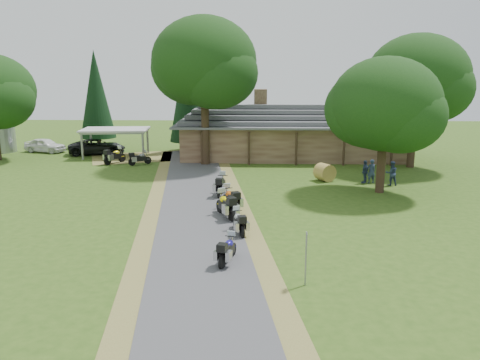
{
  "coord_description": "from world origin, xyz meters",
  "views": [
    {
      "loc": [
        2.49,
        -19.71,
        7.43
      ],
      "look_at": [
        1.66,
        6.38,
        1.6
      ],
      "focal_mm": 35.0,
      "sensor_mm": 36.0,
      "label": 1
    }
  ],
  "objects_px": {
    "motorcycle_row_c": "(226,204)",
    "motorcycle_row_e": "(221,184)",
    "carport": "(116,143)",
    "car_white_sedan": "(45,143)",
    "lodge": "(292,130)",
    "motorcycle_carport_b": "(140,158)",
    "motorcycle_row_d": "(231,198)",
    "motorcycle_carport_a": "(115,155)",
    "car_dark_suv": "(97,143)",
    "motorcycle_row_b": "(239,221)",
    "hay_bale": "(325,172)",
    "motorcycle_row_a": "(228,249)"
  },
  "relations": [
    {
      "from": "car_white_sedan",
      "to": "motorcycle_row_e",
      "type": "bearing_deg",
      "value": -114.7
    },
    {
      "from": "motorcycle_row_a",
      "to": "motorcycle_row_e",
      "type": "relative_size",
      "value": 0.83
    },
    {
      "from": "carport",
      "to": "car_dark_suv",
      "type": "xyz_separation_m",
      "value": [
        -2.2,
        1.06,
        -0.21
      ]
    },
    {
      "from": "motorcycle_row_a",
      "to": "motorcycle_row_c",
      "type": "height_order",
      "value": "motorcycle_row_c"
    },
    {
      "from": "car_dark_suv",
      "to": "motorcycle_row_b",
      "type": "xyz_separation_m",
      "value": [
        14.48,
        -22.74,
        -0.5
      ]
    },
    {
      "from": "carport",
      "to": "motorcycle_row_a",
      "type": "height_order",
      "value": "carport"
    },
    {
      "from": "car_white_sedan",
      "to": "hay_bale",
      "type": "xyz_separation_m",
      "value": [
        25.86,
        -12.09,
        -0.26
      ]
    },
    {
      "from": "lodge",
      "to": "motorcycle_carport_b",
      "type": "xyz_separation_m",
      "value": [
        -13.3,
        -4.76,
        -1.83
      ]
    },
    {
      "from": "car_dark_suv",
      "to": "motorcycle_row_d",
      "type": "height_order",
      "value": "car_dark_suv"
    },
    {
      "from": "car_white_sedan",
      "to": "motorcycle_carport_a",
      "type": "relative_size",
      "value": 2.48
    },
    {
      "from": "lodge",
      "to": "motorcycle_carport_a",
      "type": "height_order",
      "value": "lodge"
    },
    {
      "from": "motorcycle_row_d",
      "to": "motorcycle_carport_b",
      "type": "bearing_deg",
      "value": 8.85
    },
    {
      "from": "motorcycle_row_a",
      "to": "motorcycle_row_b",
      "type": "xyz_separation_m",
      "value": [
        0.32,
        3.66,
        0.01
      ]
    },
    {
      "from": "car_white_sedan",
      "to": "motorcycle_row_c",
      "type": "bearing_deg",
      "value": -121.16
    },
    {
      "from": "car_dark_suv",
      "to": "motorcycle_row_d",
      "type": "distance_m",
      "value": 23.44
    },
    {
      "from": "car_dark_suv",
      "to": "motorcycle_row_d",
      "type": "bearing_deg",
      "value": -158.2
    },
    {
      "from": "motorcycle_carport_a",
      "to": "motorcycle_row_a",
      "type": "bearing_deg",
      "value": -123.56
    },
    {
      "from": "carport",
      "to": "motorcycle_row_e",
      "type": "relative_size",
      "value": 2.92
    },
    {
      "from": "carport",
      "to": "motorcycle_carport_b",
      "type": "bearing_deg",
      "value": -58.43
    },
    {
      "from": "carport",
      "to": "motorcycle_carport_b",
      "type": "xyz_separation_m",
      "value": [
        3.23,
        -4.23,
        -0.69
      ]
    },
    {
      "from": "motorcycle_row_e",
      "to": "motorcycle_carport_b",
      "type": "distance_m",
      "value": 12.67
    },
    {
      "from": "car_white_sedan",
      "to": "motorcycle_row_c",
      "type": "xyz_separation_m",
      "value": [
        19.25,
        -21.22,
        -0.16
      ]
    },
    {
      "from": "motorcycle_row_b",
      "to": "motorcycle_carport_a",
      "type": "distance_m",
      "value": 21.24
    },
    {
      "from": "car_dark_suv",
      "to": "motorcycle_carport_a",
      "type": "bearing_deg",
      "value": -161.39
    },
    {
      "from": "carport",
      "to": "motorcycle_row_b",
      "type": "bearing_deg",
      "value": -66.33
    },
    {
      "from": "motorcycle_row_a",
      "to": "motorcycle_carport_b",
      "type": "distance_m",
      "value": 22.84
    },
    {
      "from": "motorcycle_row_e",
      "to": "motorcycle_carport_a",
      "type": "distance_m",
      "value": 14.55
    },
    {
      "from": "motorcycle_row_a",
      "to": "motorcycle_carport_b",
      "type": "xyz_separation_m",
      "value": [
        -8.72,
        21.11,
        0.04
      ]
    },
    {
      "from": "lodge",
      "to": "hay_bale",
      "type": "xyz_separation_m",
      "value": [
        1.56,
        -10.5,
        -1.83
      ]
    },
    {
      "from": "motorcycle_row_c",
      "to": "hay_bale",
      "type": "height_order",
      "value": "motorcycle_row_c"
    },
    {
      "from": "carport",
      "to": "motorcycle_row_c",
      "type": "xyz_separation_m",
      "value": [
        11.48,
        -19.1,
        -0.58
      ]
    },
    {
      "from": "lodge",
      "to": "car_white_sedan",
      "type": "xyz_separation_m",
      "value": [
        -24.3,
        1.59,
        -1.57
      ]
    },
    {
      "from": "motorcycle_row_c",
      "to": "hay_bale",
      "type": "xyz_separation_m",
      "value": [
        6.61,
        9.13,
        -0.1
      ]
    },
    {
      "from": "lodge",
      "to": "motorcycle_carport_a",
      "type": "xyz_separation_m",
      "value": [
        -15.61,
        -4.26,
        -1.72
      ]
    },
    {
      "from": "motorcycle_row_c",
      "to": "motorcycle_row_e",
      "type": "relative_size",
      "value": 1.03
    },
    {
      "from": "carport",
      "to": "motorcycle_row_d",
      "type": "relative_size",
      "value": 2.91
    },
    {
      "from": "motorcycle_row_c",
      "to": "motorcycle_row_d",
      "type": "xyz_separation_m",
      "value": [
        0.21,
        1.29,
        -0.02
      ]
    },
    {
      "from": "motorcycle_row_b",
      "to": "motorcycle_carport_a",
      "type": "bearing_deg",
      "value": 16.9
    },
    {
      "from": "car_white_sedan",
      "to": "car_dark_suv",
      "type": "height_order",
      "value": "car_dark_suv"
    },
    {
      "from": "carport",
      "to": "motorcycle_row_c",
      "type": "distance_m",
      "value": 22.3
    },
    {
      "from": "car_white_sedan",
      "to": "motorcycle_carport_a",
      "type": "xyz_separation_m",
      "value": [
        8.7,
        -5.85,
        -0.15
      ]
    },
    {
      "from": "motorcycle_row_e",
      "to": "motorcycle_carport_b",
      "type": "xyz_separation_m",
      "value": [
        -7.68,
        10.08,
        -0.09
      ]
    },
    {
      "from": "motorcycle_row_a",
      "to": "motorcycle_carport_b",
      "type": "bearing_deg",
      "value": 37.78
    },
    {
      "from": "motorcycle_row_e",
      "to": "hay_bale",
      "type": "bearing_deg",
      "value": -54.18
    },
    {
      "from": "motorcycle_row_a",
      "to": "carport",
      "type": "bearing_deg",
      "value": 40.6
    },
    {
      "from": "car_dark_suv",
      "to": "motorcycle_carport_a",
      "type": "height_order",
      "value": "car_dark_suv"
    },
    {
      "from": "motorcycle_row_e",
      "to": "motorcycle_row_c",
      "type": "bearing_deg",
      "value": -168.53
    },
    {
      "from": "carport",
      "to": "motorcycle_carport_a",
      "type": "distance_m",
      "value": 3.89
    },
    {
      "from": "motorcycle_carport_b",
      "to": "hay_bale",
      "type": "height_order",
      "value": "hay_bale"
    },
    {
      "from": "car_white_sedan",
      "to": "motorcycle_row_e",
      "type": "relative_size",
      "value": 2.57
    }
  ]
}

